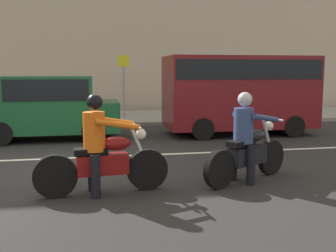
{
  "coord_description": "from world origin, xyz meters",
  "views": [
    {
      "loc": [
        0.67,
        -8.16,
        1.94
      ],
      "look_at": [
        2.09,
        -0.72,
        0.9
      ],
      "focal_mm": 42.7,
      "sensor_mm": 36.0,
      "label": 1
    }
  ],
  "objects_px": {
    "parked_van_maroon": "(239,90)",
    "street_sign_post": "(124,79)",
    "motorcycle_with_rider_denim_blue": "(247,145)",
    "motorcycle_with_rider_orange_stripe": "(101,154)",
    "parked_hatchback_forest_green": "(50,107)"
  },
  "relations": [
    {
      "from": "motorcycle_with_rider_orange_stripe",
      "to": "parked_van_maroon",
      "type": "height_order",
      "value": "parked_van_maroon"
    },
    {
      "from": "parked_hatchback_forest_green",
      "to": "street_sign_post",
      "type": "xyz_separation_m",
      "value": [
        2.42,
        4.12,
        0.7
      ]
    },
    {
      "from": "parked_van_maroon",
      "to": "street_sign_post",
      "type": "distance_m",
      "value": 5.26
    },
    {
      "from": "motorcycle_with_rider_orange_stripe",
      "to": "parked_van_maroon",
      "type": "relative_size",
      "value": 0.47
    },
    {
      "from": "motorcycle_with_rider_orange_stripe",
      "to": "street_sign_post",
      "type": "bearing_deg",
      "value": 83.31
    },
    {
      "from": "street_sign_post",
      "to": "motorcycle_with_rider_denim_blue",
      "type": "bearing_deg",
      "value": -81.37
    },
    {
      "from": "motorcycle_with_rider_denim_blue",
      "to": "parked_hatchback_forest_green",
      "type": "xyz_separation_m",
      "value": [
        -3.83,
        5.18,
        0.29
      ]
    },
    {
      "from": "motorcycle_with_rider_denim_blue",
      "to": "parked_van_maroon",
      "type": "bearing_deg",
      "value": 70.7
    },
    {
      "from": "street_sign_post",
      "to": "parked_hatchback_forest_green",
      "type": "bearing_deg",
      "value": -120.42
    },
    {
      "from": "motorcycle_with_rider_denim_blue",
      "to": "motorcycle_with_rider_orange_stripe",
      "type": "distance_m",
      "value": 2.54
    },
    {
      "from": "parked_van_maroon",
      "to": "street_sign_post",
      "type": "xyz_separation_m",
      "value": [
        -3.21,
        4.16,
        0.25
      ]
    },
    {
      "from": "motorcycle_with_rider_denim_blue",
      "to": "motorcycle_with_rider_orange_stripe",
      "type": "height_order",
      "value": "motorcycle_with_rider_orange_stripe"
    },
    {
      "from": "motorcycle_with_rider_orange_stripe",
      "to": "parked_hatchback_forest_green",
      "type": "height_order",
      "value": "parked_hatchback_forest_green"
    },
    {
      "from": "parked_van_maroon",
      "to": "motorcycle_with_rider_denim_blue",
      "type": "bearing_deg",
      "value": -109.3
    },
    {
      "from": "motorcycle_with_rider_denim_blue",
      "to": "parked_hatchback_forest_green",
      "type": "distance_m",
      "value": 6.45
    }
  ]
}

